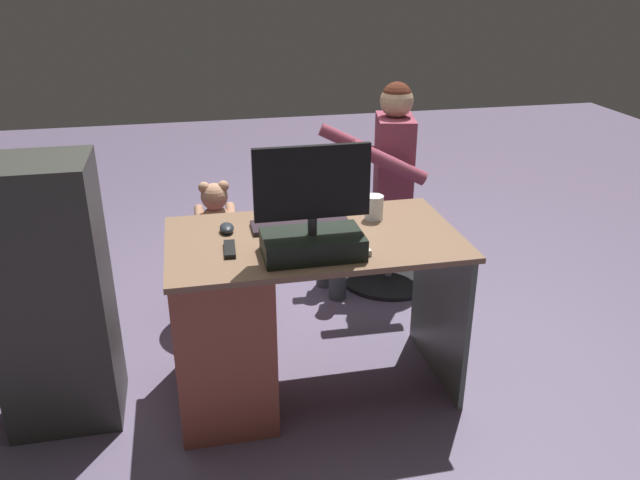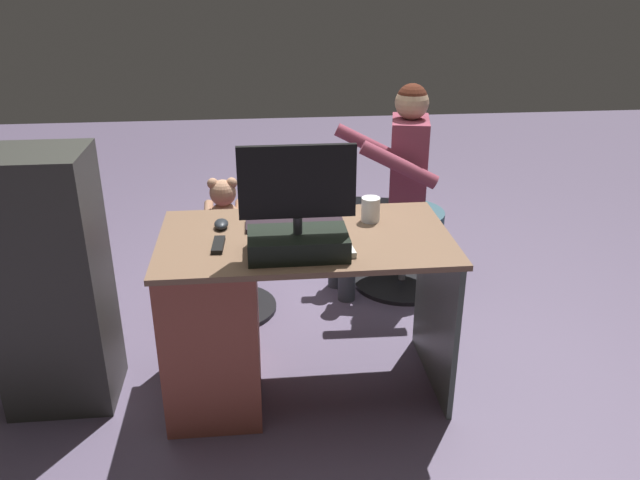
{
  "view_description": "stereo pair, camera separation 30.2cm",
  "coord_description": "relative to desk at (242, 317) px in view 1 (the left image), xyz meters",
  "views": [
    {
      "loc": [
        0.48,
        2.81,
        1.8
      ],
      "look_at": [
        -0.1,
        0.11,
        0.58
      ],
      "focal_mm": 35.8,
      "sensor_mm": 36.0,
      "label": 1
    },
    {
      "loc": [
        0.18,
        2.86,
        1.8
      ],
      "look_at": [
        -0.1,
        0.11,
        0.58
      ],
      "focal_mm": 35.8,
      "sensor_mm": 36.0,
      "label": 2
    }
  ],
  "objects": [
    {
      "name": "computer_mouse",
      "position": [
        0.04,
        -0.12,
        0.37
      ],
      "size": [
        0.06,
        0.1,
        0.04
      ],
      "primitive_type": "ellipsoid",
      "color": "#22262B",
      "rests_on": "desk"
    },
    {
      "name": "teddy_bear",
      "position": [
        0.06,
        -0.74,
        0.21
      ],
      "size": [
        0.21,
        0.21,
        0.31
      ],
      "color": "tan",
      "rests_on": "office_chair_teddy"
    },
    {
      "name": "ground_plane",
      "position": [
        -0.31,
        -0.43,
        -0.4
      ],
      "size": [
        10.0,
        10.0,
        0.0
      ],
      "primitive_type": "plane",
      "color": "#5D506B"
    },
    {
      "name": "person",
      "position": [
        -0.88,
        -0.93,
        0.3
      ],
      "size": [
        0.58,
        0.55,
        1.2
      ],
      "color": "#8C3A4D",
      "rests_on": "ground_plane"
    },
    {
      "name": "keyboard",
      "position": [
        -0.28,
        -0.11,
        0.36
      ],
      "size": [
        0.42,
        0.14,
        0.02
      ],
      "primitive_type": "cube",
      "color": "black",
      "rests_on": "desk"
    },
    {
      "name": "monitor",
      "position": [
        -0.27,
        0.17,
        0.47
      ],
      "size": [
        0.44,
        0.23,
        0.44
      ],
      "color": "black",
      "rests_on": "desk"
    },
    {
      "name": "office_chair_teddy",
      "position": [
        0.06,
        -0.73,
        -0.12
      ],
      "size": [
        0.52,
        0.52,
        0.46
      ],
      "color": "black",
      "rests_on": "ground_plane"
    },
    {
      "name": "visitor_chair",
      "position": [
        -0.97,
        -0.95,
        -0.14
      ],
      "size": [
        0.59,
        0.59,
        0.46
      ],
      "color": "black",
      "rests_on": "ground_plane"
    },
    {
      "name": "equipment_rack",
      "position": [
        0.75,
        -0.03,
        0.17
      ],
      "size": [
        0.44,
        0.36,
        1.13
      ],
      "primitive_type": "cube",
      "color": "#32332E",
      "rests_on": "ground_plane"
    },
    {
      "name": "desk",
      "position": [
        0.0,
        0.0,
        0.0
      ],
      "size": [
        1.21,
        0.69,
        0.75
      ],
      "color": "brown",
      "rests_on": "ground_plane"
    },
    {
      "name": "tv_remote",
      "position": [
        0.04,
        0.08,
        0.36
      ],
      "size": [
        0.05,
        0.15,
        0.02
      ],
      "primitive_type": "cube",
      "rotation": [
        0.0,
        0.0,
        -0.05
      ],
      "color": "black",
      "rests_on": "desk"
    },
    {
      "name": "notebook_binder",
      "position": [
        -0.37,
        0.1,
        0.36
      ],
      "size": [
        0.25,
        0.32,
        0.02
      ],
      "primitive_type": "cube",
      "rotation": [
        0.0,
        0.0,
        0.1
      ],
      "color": "silver",
      "rests_on": "desk"
    },
    {
      "name": "cup",
      "position": [
        -0.61,
        -0.14,
        0.4
      ],
      "size": [
        0.08,
        0.08,
        0.11
      ],
      "primitive_type": "cylinder",
      "color": "white",
      "rests_on": "desk"
    }
  ]
}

